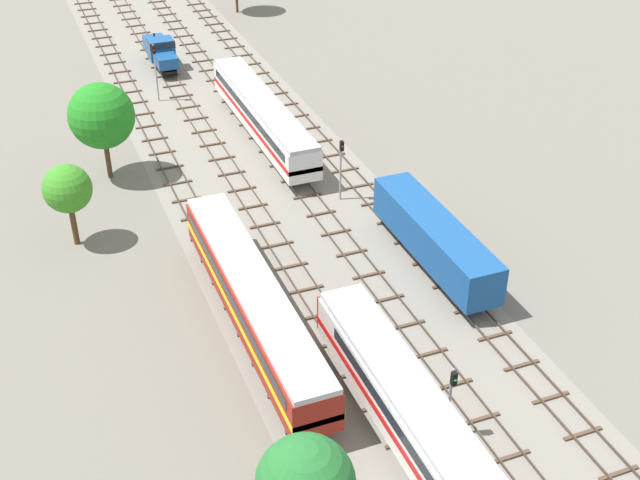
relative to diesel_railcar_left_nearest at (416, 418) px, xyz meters
name	(u,v)px	position (x,y,z in m)	size (l,w,h in m)	color
ground_plane	(245,153)	(2.31, 37.34, -2.60)	(480.00, 480.00, 0.00)	slate
ballast_bed	(245,153)	(2.31, 37.34, -2.59)	(17.85, 176.00, 0.01)	gray
track_far_left	(166,159)	(-4.62, 38.34, -2.46)	(2.40, 126.00, 0.29)	#47382D
track_left	(217,151)	(0.00, 38.34, -2.46)	(2.40, 126.00, 0.29)	#47382D
track_centre_left	(266,142)	(4.62, 38.34, -2.46)	(2.40, 126.00, 0.29)	#47382D
track_centre	(314,134)	(9.23, 38.34, -2.46)	(2.40, 126.00, 0.29)	#47382D
diesel_railcar_left_nearest	(416,418)	(0.00, 0.00, 0.00)	(2.96, 20.50, 3.80)	white
passenger_coach_far_left_near	(254,299)	(-4.62, 12.84, 0.02)	(2.96, 22.00, 3.80)	maroon
freight_boxcar_centre_mid	(435,238)	(9.24, 15.21, -0.15)	(2.87, 14.00, 3.60)	#194C8C
passenger_coach_centre_left_midfar	(263,114)	(4.62, 39.12, 0.02)	(2.96, 22.00, 3.80)	white
shunter_loco_left_far	(161,50)	(0.00, 60.58, -0.59)	(2.74, 8.46, 3.10)	#194C8C
signal_post_nearest	(155,66)	(-2.31, 51.65, 1.09)	(0.28, 0.47, 5.85)	gray
signal_post_near	(451,394)	(2.31, 0.52, 0.41)	(0.28, 0.47, 4.67)	gray
signal_post_mid	(341,162)	(6.93, 26.46, 0.79)	(0.28, 0.47, 5.32)	gray
lineside_tree_1	(67,189)	(-13.66, 27.58, 1.97)	(3.52, 3.52, 6.37)	#4C331E
lineside_tree_2	(101,116)	(-9.62, 37.07, 3.00)	(5.39, 5.39, 8.30)	#4C331E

